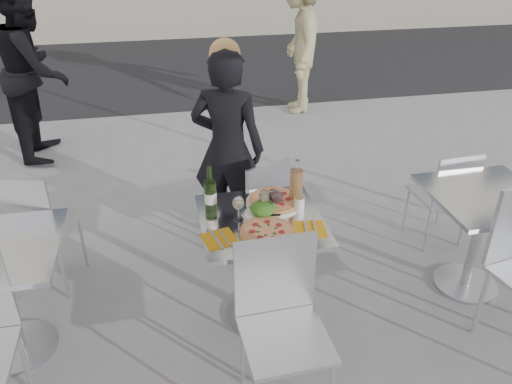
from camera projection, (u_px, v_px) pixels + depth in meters
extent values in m
plane|color=slate|center=(260.00, 314.00, 3.32)|extent=(80.00, 80.00, 0.00)
cube|color=black|center=(185.00, 63.00, 8.88)|extent=(24.00, 5.00, 0.00)
cylinder|color=#B7BABF|center=(260.00, 313.00, 3.32)|extent=(0.44, 0.44, 0.02)
cylinder|color=#B7BABF|center=(261.00, 270.00, 3.14)|extent=(0.07, 0.07, 0.72)
cube|color=silver|center=(261.00, 221.00, 2.96)|extent=(0.72, 0.72, 0.03)
cylinder|color=#B7BABF|center=(21.00, 347.00, 3.05)|extent=(0.44, 0.44, 0.02)
cylinder|color=#B7BABF|center=(7.00, 302.00, 2.88)|extent=(0.07, 0.07, 0.72)
cylinder|color=#B7BABF|center=(465.00, 283.00, 3.58)|extent=(0.44, 0.44, 0.02)
cylinder|color=#B7BABF|center=(475.00, 242.00, 3.40)|extent=(0.07, 0.07, 0.72)
cube|color=silver|center=(488.00, 196.00, 3.22)|extent=(0.72, 0.72, 0.03)
cylinder|color=silver|center=(258.00, 213.00, 4.05)|extent=(0.02, 0.02, 0.41)
cylinder|color=silver|center=(225.00, 226.00, 3.89)|extent=(0.02, 0.02, 0.41)
cylinder|color=silver|center=(283.00, 231.00, 3.82)|extent=(0.02, 0.02, 0.41)
cylinder|color=silver|center=(248.00, 245.00, 3.66)|extent=(0.02, 0.02, 0.41)
cube|color=silver|center=(253.00, 205.00, 3.75)|extent=(0.50, 0.50, 0.02)
cube|color=silver|center=(269.00, 190.00, 3.51)|extent=(0.36, 0.17, 0.41)
cylinder|color=silver|center=(243.00, 353.00, 2.73)|extent=(0.02, 0.02, 0.46)
cylinder|color=silver|center=(306.00, 341.00, 2.80)|extent=(0.02, 0.02, 0.46)
cube|color=silver|center=(286.00, 340.00, 2.49)|extent=(0.45, 0.45, 0.03)
cube|color=silver|center=(275.00, 275.00, 2.55)|extent=(0.43, 0.04, 0.46)
cylinder|color=silver|center=(82.00, 241.00, 3.67)|extent=(0.02, 0.02, 0.46)
cylinder|color=silver|center=(33.00, 240.00, 3.68)|extent=(0.02, 0.02, 0.46)
cylinder|color=silver|center=(64.00, 272.00, 3.34)|extent=(0.02, 0.02, 0.46)
cylinder|color=silver|center=(10.00, 271.00, 3.35)|extent=(0.02, 0.02, 0.46)
cube|color=silver|center=(40.00, 226.00, 3.39)|extent=(0.52, 0.52, 0.03)
cube|color=silver|center=(18.00, 212.00, 3.08)|extent=(0.42, 0.12, 0.46)
cylinder|color=silver|center=(26.00, 364.00, 2.65)|extent=(0.03, 0.03, 0.47)
cylinder|color=silver|center=(440.00, 204.00, 4.19)|extent=(0.02, 0.02, 0.40)
cylinder|color=silver|center=(406.00, 209.00, 4.11)|extent=(0.02, 0.02, 0.40)
cylinder|color=silver|center=(463.00, 224.00, 3.92)|extent=(0.02, 0.02, 0.40)
cylinder|color=silver|center=(427.00, 230.00, 3.85)|extent=(0.02, 0.02, 0.40)
cube|color=silver|center=(438.00, 194.00, 3.91)|extent=(0.39, 0.39, 0.02)
cube|color=silver|center=(458.00, 181.00, 3.66)|extent=(0.37, 0.04, 0.40)
cylinder|color=silver|center=(481.00, 303.00, 3.05)|extent=(0.03, 0.03, 0.50)
imported|color=black|center=(228.00, 149.00, 3.77)|extent=(0.67, 0.57, 1.55)
imported|color=black|center=(34.00, 70.00, 5.13)|extent=(0.71, 0.90, 1.84)
imported|color=tan|center=(298.00, 42.00, 6.34)|extent=(0.84, 1.26, 1.81)
cylinder|color=tan|center=(267.00, 232.00, 2.82)|extent=(0.31, 0.31, 0.02)
cylinder|color=beige|center=(267.00, 230.00, 2.81)|extent=(0.27, 0.27, 0.00)
cylinder|color=white|center=(274.00, 202.00, 3.12)|extent=(0.35, 0.35, 0.01)
cylinder|color=tan|center=(274.00, 200.00, 3.11)|extent=(0.31, 0.31, 0.02)
cylinder|color=beige|center=(274.00, 198.00, 3.10)|extent=(0.28, 0.28, 0.00)
cylinder|color=white|center=(263.00, 214.00, 2.99)|extent=(0.22, 0.22, 0.01)
ellipsoid|color=#175B16|center=(263.00, 208.00, 2.97)|extent=(0.15, 0.15, 0.08)
sphere|color=#B21914|center=(269.00, 204.00, 2.99)|extent=(0.03, 0.03, 0.03)
cylinder|color=#2E4F1D|center=(210.00, 196.00, 2.99)|extent=(0.07, 0.07, 0.20)
cone|color=#2E4F1D|center=(210.00, 181.00, 2.94)|extent=(0.07, 0.07, 0.03)
cylinder|color=#2E4F1D|center=(209.00, 174.00, 2.92)|extent=(0.03, 0.03, 0.10)
cylinder|color=silver|center=(211.00, 197.00, 3.00)|extent=(0.07, 0.08, 0.07)
cylinder|color=tan|center=(296.00, 186.00, 3.08)|extent=(0.08, 0.08, 0.22)
cylinder|color=white|center=(297.00, 166.00, 3.01)|extent=(0.03, 0.03, 0.08)
cylinder|color=white|center=(299.00, 204.00, 3.02)|extent=(0.06, 0.06, 0.09)
cylinder|color=silver|center=(299.00, 196.00, 2.99)|extent=(0.06, 0.06, 0.02)
cylinder|color=white|center=(239.00, 219.00, 2.95)|extent=(0.06, 0.06, 0.00)
cylinder|color=white|center=(238.00, 213.00, 2.93)|extent=(0.01, 0.01, 0.09)
ellipsoid|color=white|center=(238.00, 203.00, 2.89)|extent=(0.07, 0.07, 0.08)
ellipsoid|color=beige|center=(238.00, 204.00, 2.90)|extent=(0.05, 0.05, 0.05)
cylinder|color=white|center=(264.00, 212.00, 3.02)|extent=(0.06, 0.06, 0.00)
cylinder|color=white|center=(264.00, 206.00, 3.00)|extent=(0.01, 0.01, 0.09)
ellipsoid|color=white|center=(264.00, 196.00, 2.96)|extent=(0.07, 0.07, 0.08)
ellipsoid|color=beige|center=(264.00, 197.00, 2.97)|extent=(0.05, 0.05, 0.05)
cylinder|color=white|center=(276.00, 213.00, 3.00)|extent=(0.06, 0.06, 0.00)
cylinder|color=white|center=(276.00, 207.00, 2.98)|extent=(0.01, 0.01, 0.09)
ellipsoid|color=white|center=(277.00, 197.00, 2.95)|extent=(0.07, 0.07, 0.08)
ellipsoid|color=#40090B|center=(276.00, 199.00, 2.95)|extent=(0.05, 0.05, 0.05)
cylinder|color=white|center=(273.00, 211.00, 3.02)|extent=(0.06, 0.06, 0.00)
cylinder|color=white|center=(273.00, 205.00, 3.00)|extent=(0.01, 0.01, 0.09)
ellipsoid|color=white|center=(273.00, 195.00, 2.97)|extent=(0.07, 0.07, 0.08)
ellipsoid|color=#40090B|center=(273.00, 197.00, 2.97)|extent=(0.05, 0.05, 0.05)
cube|color=orange|center=(220.00, 239.00, 2.77)|extent=(0.22, 0.22, 0.00)
cube|color=#B7BABF|center=(216.00, 239.00, 2.76)|extent=(0.06, 0.20, 0.00)
cube|color=#B7BABF|center=(225.00, 238.00, 2.77)|extent=(0.05, 0.18, 0.00)
cube|color=orange|center=(310.00, 229.00, 2.86)|extent=(0.20, 0.20, 0.00)
cube|color=#B7BABF|center=(306.00, 229.00, 2.85)|extent=(0.04, 0.20, 0.00)
cube|color=#B7BABF|center=(315.00, 228.00, 2.86)|extent=(0.04, 0.18, 0.00)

